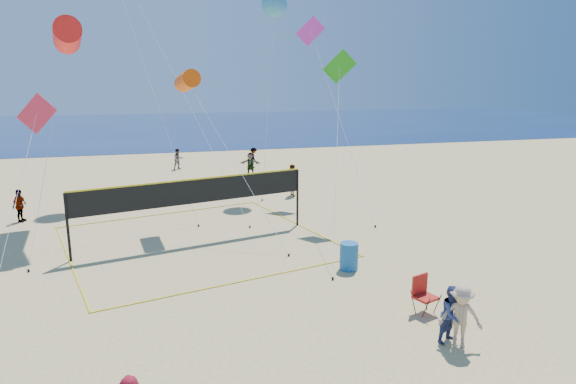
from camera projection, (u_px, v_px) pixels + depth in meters
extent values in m
plane|color=#CEB874|center=(263.00, 384.00, 11.65)|extent=(120.00, 120.00, 0.00)
cube|color=#101F4D|center=(168.00, 127.00, 70.07)|extent=(140.00, 50.00, 0.03)
imported|color=navy|center=(452.00, 314.00, 13.37)|extent=(0.90, 0.80, 1.54)
imported|color=tan|center=(461.00, 316.00, 13.12)|extent=(1.24, 1.06, 1.67)
imported|color=gray|center=(20.00, 206.00, 24.42)|extent=(0.71, 1.00, 1.58)
imported|color=gray|center=(250.00, 164.00, 36.06)|extent=(1.53, 0.97, 1.57)
imported|color=gray|center=(293.00, 180.00, 29.67)|extent=(0.55, 0.74, 1.85)
imported|color=gray|center=(178.00, 159.00, 38.11)|extent=(0.90, 0.80, 1.54)
imported|color=gray|center=(254.00, 158.00, 38.72)|extent=(0.61, 1.01, 1.54)
cube|color=#AB1A13|center=(426.00, 298.00, 15.00)|extent=(0.77, 0.73, 0.07)
cube|color=#AB1A13|center=(420.00, 284.00, 15.12)|extent=(0.60, 0.26, 0.61)
cylinder|color=black|center=(425.00, 310.00, 14.73)|extent=(0.13, 0.30, 0.79)
cylinder|color=black|center=(414.00, 304.00, 15.09)|extent=(0.13, 0.30, 0.79)
cylinder|color=black|center=(437.00, 305.00, 15.01)|extent=(0.13, 0.30, 0.79)
cylinder|color=black|center=(425.00, 300.00, 15.36)|extent=(0.13, 0.30, 0.79)
cylinder|color=#185B9E|center=(349.00, 256.00, 18.46)|extent=(0.76, 0.76, 0.99)
cylinder|color=black|center=(68.00, 228.00, 19.07)|extent=(0.10, 0.10, 2.64)
cylinder|color=black|center=(297.00, 198.00, 23.75)|extent=(0.10, 0.10, 2.64)
cube|color=black|center=(194.00, 192.00, 21.23)|extent=(9.59, 2.44, 0.99)
cube|color=yellow|center=(194.00, 179.00, 21.11)|extent=(9.59, 2.45, 0.06)
cube|color=yellow|center=(245.00, 281.00, 17.49)|extent=(9.79, 2.52, 0.02)
cube|color=yellow|center=(164.00, 214.00, 25.91)|extent=(9.79, 2.52, 0.02)
cylinder|color=red|center=(67.00, 36.00, 23.70)|extent=(1.68, 3.09, 1.60)
cylinder|color=silver|center=(50.00, 138.00, 20.99)|extent=(1.02, 7.53, 8.61)
cylinder|color=black|center=(29.00, 271.00, 18.28)|extent=(0.08, 0.08, 0.10)
cylinder|color=silver|center=(151.00, 85.00, 23.26)|extent=(3.57, 2.89, 12.79)
cylinder|color=black|center=(199.00, 226.00, 23.77)|extent=(0.08, 0.08, 0.10)
cylinder|color=#F24E08|center=(187.00, 81.00, 22.94)|extent=(1.10, 2.02, 1.05)
cylinder|color=silver|center=(234.00, 162.00, 21.41)|extent=(3.22, 5.66, 6.57)
cylinder|color=black|center=(289.00, 255.00, 19.87)|extent=(0.08, 0.08, 0.10)
cube|color=#D52645|center=(37.00, 114.00, 19.92)|extent=(1.59, 0.52, 1.64)
cylinder|color=silver|center=(17.00, 198.00, 17.63)|extent=(0.71, 5.94, 5.36)
cube|color=#219718|center=(340.00, 67.00, 23.69)|extent=(1.49, 0.64, 1.58)
cylinder|color=silver|center=(337.00, 157.00, 20.63)|extent=(2.87, 7.45, 7.21)
cylinder|color=black|center=(333.00, 279.00, 17.57)|extent=(0.08, 0.08, 0.10)
cube|color=#D031B9|center=(311.00, 31.00, 28.29)|extent=(1.63, 0.34, 1.64)
cylinder|color=silver|center=(340.00, 120.00, 25.97)|extent=(0.96, 7.35, 9.20)
cylinder|color=black|center=(375.00, 226.00, 23.66)|extent=(0.08, 0.08, 0.10)
cylinder|color=silver|center=(179.00, 84.00, 25.97)|extent=(5.34, 9.49, 12.76)
cylinder|color=black|center=(250.00, 227.00, 23.59)|extent=(0.08, 0.08, 0.10)
sphere|color=#3188C0|center=(275.00, 4.00, 29.20)|extent=(1.85, 1.85, 1.47)
cylinder|color=silver|center=(268.00, 101.00, 28.90)|extent=(1.46, 2.80, 10.78)
cylinder|color=black|center=(262.00, 200.00, 28.61)|extent=(0.08, 0.08, 0.10)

